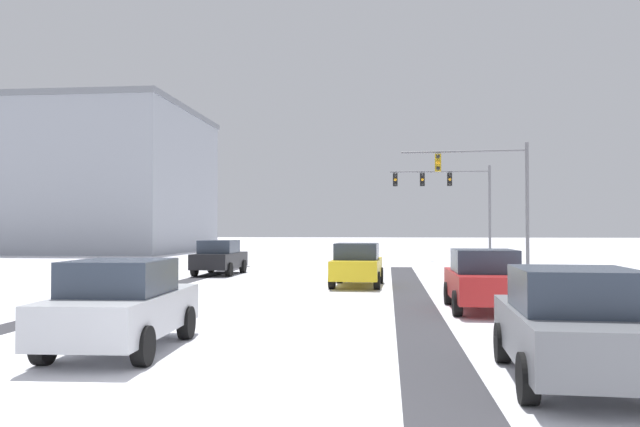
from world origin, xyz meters
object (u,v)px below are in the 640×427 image
car_yellow_cab_second (357,264)px  car_black_lead (219,257)px  traffic_signal_near_right (491,184)px  office_building_far_left_block (42,181)px  car_silver_fourth (122,305)px  traffic_signal_far_right (449,190)px  car_grey_fifth (573,325)px  car_red_third (484,280)px

car_yellow_cab_second → car_black_lead: bearing=140.8°
traffic_signal_near_right → office_building_far_left_block: (-38.03, 25.20, 2.23)m
traffic_signal_near_right → office_building_far_left_block: bearing=146.5°
car_black_lead → car_silver_fourth: 19.12m
car_silver_fourth → office_building_far_left_block: bearing=120.6°
traffic_signal_far_right → car_grey_fifth: traffic_signal_far_right is taller
traffic_signal_far_right → office_building_far_left_block: size_ratio=0.23×
traffic_signal_near_right → traffic_signal_far_right: (-0.98, 11.81, 0.37)m
car_yellow_cab_second → car_silver_fourth: size_ratio=1.00×
traffic_signal_far_right → traffic_signal_near_right: bearing=-85.3°
traffic_signal_near_right → car_red_third: size_ratio=1.58×
traffic_signal_near_right → car_grey_fifth: (-2.63, -24.05, -3.63)m
car_grey_fifth → office_building_far_left_block: (-35.40, 49.25, 5.86)m
car_red_third → office_building_far_left_block: size_ratio=0.14×
traffic_signal_near_right → car_silver_fourth: 24.75m
car_silver_fourth → traffic_signal_near_right: bearing=66.1°
traffic_signal_near_right → car_red_third: (-2.69, -15.92, -3.63)m
car_black_lead → car_yellow_cab_second: same height
car_yellow_cab_second → office_building_far_left_block: bearing=132.8°
traffic_signal_far_right → car_grey_fifth: 36.12m
car_yellow_cab_second → traffic_signal_far_right: bearing=75.5°
traffic_signal_far_right → car_yellow_cab_second: 21.90m
traffic_signal_near_right → traffic_signal_far_right: same height
car_red_third → traffic_signal_far_right: bearing=86.5°
car_silver_fourth → office_building_far_left_block: office_building_far_left_block is taller
car_grey_fifth → car_yellow_cab_second: bearing=104.0°
car_red_third → car_grey_fifth: same height
traffic_signal_near_right → car_grey_fifth: size_ratio=1.55×
car_yellow_cab_second → office_building_far_left_block: (-31.67, 34.24, 5.86)m
traffic_signal_far_right → car_silver_fourth: size_ratio=1.65×
car_grey_fifth → traffic_signal_near_right: bearing=83.8°
traffic_signal_near_right → car_silver_fourth: size_ratio=1.56×
car_black_lead → car_red_third: 16.19m
office_building_far_left_block → traffic_signal_near_right: bearing=-33.5°
car_silver_fourth → office_building_far_left_block: (-28.12, 47.59, 5.86)m
traffic_signal_near_right → car_silver_fourth: (-9.91, -22.39, -3.63)m
car_silver_fourth → traffic_signal_far_right: bearing=75.4°
car_silver_fourth → office_building_far_left_block: size_ratio=0.14×
car_silver_fourth → car_red_third: bearing=41.8°
car_red_third → office_building_far_left_block: bearing=130.7°
car_black_lead → traffic_signal_near_right: bearing=15.1°
car_black_lead → car_grey_fifth: 23.03m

